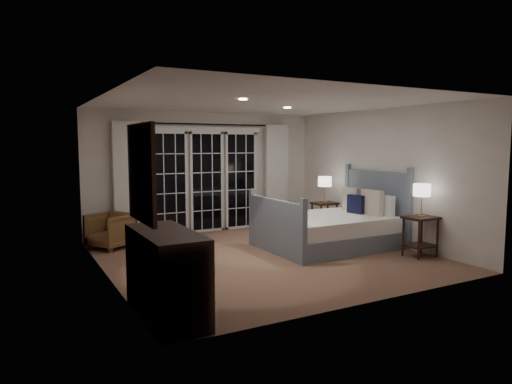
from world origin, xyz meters
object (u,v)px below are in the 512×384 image
lamp_right (325,182)px  armchair (111,231)px  nightstand_left (420,230)px  nightstand_right (324,213)px  bed (332,228)px  lamp_left (422,191)px  dresser (166,274)px

lamp_right → armchair: size_ratio=0.78×
nightstand_left → nightstand_right: 2.43m
bed → lamp_left: bearing=-57.3°
nightstand_left → nightstand_right: nightstand_left is taller
armchair → dresser: size_ratio=0.52×
lamp_right → dresser: lamp_right is taller
bed → lamp_right: bearing=58.4°
nightstand_right → lamp_right: bearing=-153.4°
lamp_left → lamp_right: 2.43m
bed → dresser: (-3.64, -1.86, 0.13)m
lamp_left → lamp_right: lamp_left is taller
nightstand_right → lamp_right: size_ratio=1.17×
bed → nightstand_left: size_ratio=3.44×
nightstand_left → nightstand_right: (-0.12, 2.43, -0.02)m
lamp_left → nightstand_right: bearing=92.7°
nightstand_right → armchair: size_ratio=0.92×
nightstand_right → armchair: (-4.22, 0.64, -0.10)m
lamp_right → dresser: size_ratio=0.41×
lamp_left → dresser: size_ratio=0.41×
bed → nightstand_right: size_ratio=3.61×
nightstand_right → dresser: 5.29m
nightstand_right → lamp_left: (0.12, -2.43, 0.67)m
lamp_left → armchair: (-4.34, 3.07, -0.78)m
lamp_left → armchair: 5.37m
nightstand_left → armchair: (-4.34, 3.07, -0.13)m
nightstand_right → lamp_left: bearing=-87.3°
armchair → lamp_right: bearing=51.0°
lamp_right → dresser: (-4.35, -3.00, -0.60)m
nightstand_left → armchair: size_ratio=0.96×
lamp_left → armchair: bearing=144.7°
armchair → dresser: bearing=-32.4°
lamp_left → nightstand_left: bearing=0.0°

